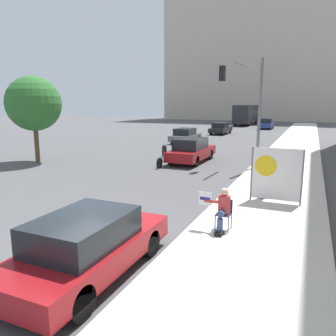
# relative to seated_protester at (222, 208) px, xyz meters

# --- Properties ---
(ground_plane) EXTENTS (160.00, 160.00, 0.00)m
(ground_plane) POSITION_rel_seated_protester_xyz_m (-2.50, -2.30, -0.77)
(ground_plane) COLOR #4F4F51
(sidewalk_curb) EXTENTS (3.75, 90.00, 0.13)m
(sidewalk_curb) POSITION_rel_seated_protester_xyz_m (0.92, 12.70, -0.71)
(sidewalk_curb) COLOR beige
(sidewalk_curb) RESTS_ON ground_plane
(building_backdrop_far) EXTENTS (52.00, 12.00, 32.81)m
(building_backdrop_far) POSITION_rel_seated_protester_xyz_m (-4.50, 69.50, 15.63)
(building_backdrop_far) COLOR #BCB2A3
(building_backdrop_far) RESTS_ON ground_plane
(seated_protester) EXTENTS (0.93, 0.77, 1.20)m
(seated_protester) POSITION_rel_seated_protester_xyz_m (0.00, 0.00, 0.00)
(seated_protester) COLOR #474C56
(seated_protester) RESTS_ON sidewalk_curb
(jogger_on_sidewalk) EXTENTS (0.34, 0.34, 1.75)m
(jogger_on_sidewalk) POSITION_rel_seated_protester_xyz_m (0.58, 3.71, 0.25)
(jogger_on_sidewalk) COLOR black
(jogger_on_sidewalk) RESTS_ON sidewalk_curb
(pedestrian_behind) EXTENTS (0.34, 0.34, 1.63)m
(pedestrian_behind) POSITION_rel_seated_protester_xyz_m (0.71, 5.79, 0.19)
(pedestrian_behind) COLOR black
(pedestrian_behind) RESTS_ON sidewalk_curb
(protest_banner) EXTENTS (1.77, 0.06, 1.96)m
(protest_banner) POSITION_rel_seated_protester_xyz_m (1.05, 3.34, 0.39)
(protest_banner) COLOR slate
(protest_banner) RESTS_ON sidewalk_curb
(traffic_light_pole) EXTENTS (2.41, 2.18, 5.88)m
(traffic_light_pole) POSITION_rel_seated_protester_xyz_m (-1.38, 10.05, 3.27)
(traffic_light_pole) COLOR slate
(traffic_light_pole) RESTS_ON sidewalk_curb
(parked_car_curbside) EXTENTS (1.77, 4.24, 1.37)m
(parked_car_curbside) POSITION_rel_seated_protester_xyz_m (-2.03, -3.33, -0.08)
(parked_car_curbside) COLOR maroon
(parked_car_curbside) RESTS_ON ground_plane
(car_on_road_nearest) EXTENTS (1.80, 4.69, 1.52)m
(car_on_road_nearest) POSITION_rel_seated_protester_xyz_m (-4.73, 10.67, -0.02)
(car_on_road_nearest) COLOR maroon
(car_on_road_nearest) RESTS_ON ground_plane
(car_on_road_midblock) EXTENTS (1.79, 4.28, 1.36)m
(car_on_road_midblock) POSITION_rel_seated_protester_xyz_m (-8.77, 20.28, -0.09)
(car_on_road_midblock) COLOR #565B60
(car_on_road_midblock) RESTS_ON ground_plane
(car_on_road_distant) EXTENTS (1.82, 4.66, 1.39)m
(car_on_road_distant) POSITION_rel_seated_protester_xyz_m (-8.04, 30.48, -0.07)
(car_on_road_distant) COLOR black
(car_on_road_distant) RESTS_ON ground_plane
(car_on_road_far_lane) EXTENTS (1.82, 4.40, 1.53)m
(car_on_road_far_lane) POSITION_rel_seated_protester_xyz_m (-4.06, 41.15, -0.02)
(car_on_road_far_lane) COLOR navy
(car_on_road_far_lane) RESTS_ON ground_plane
(city_bus_on_road) EXTENTS (2.59, 10.79, 3.40)m
(city_bus_on_road) POSITION_rel_seated_protester_xyz_m (-8.54, 49.56, 1.17)
(city_bus_on_road) COLOR #232328
(city_bus_on_road) RESTS_ON ground_plane
(motorcycle_on_road) EXTENTS (0.28, 2.07, 1.27)m
(motorcycle_on_road) POSITION_rel_seated_protester_xyz_m (-5.70, 8.73, -0.23)
(motorcycle_on_road) COLOR silver
(motorcycle_on_road) RESTS_ON ground_plane
(street_tree_near_curb) EXTENTS (3.34, 3.34, 5.30)m
(street_tree_near_curb) POSITION_rel_seated_protester_xyz_m (-13.66, 6.86, 2.84)
(street_tree_near_curb) COLOR brown
(street_tree_near_curb) RESTS_ON ground_plane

